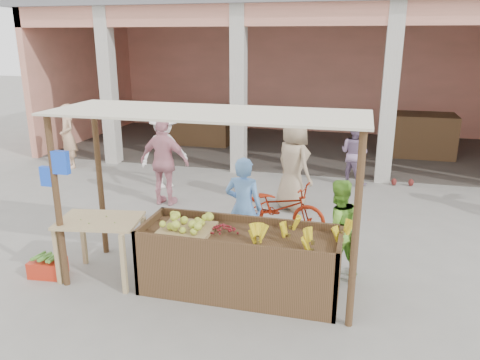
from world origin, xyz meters
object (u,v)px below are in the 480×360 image
(red_crate, at_px, (48,268))
(motorcycle, at_px, (278,206))
(fruit_stall, at_px, (240,263))
(side_table, at_px, (100,229))
(vendor_green, at_px, (337,226))
(vendor_blue, at_px, (243,204))

(red_crate, relative_size, motorcycle, 0.26)
(fruit_stall, relative_size, motorcycle, 1.46)
(side_table, distance_m, red_crate, 1.03)
(side_table, bearing_deg, vendor_green, 6.61)
(side_table, xyz_separation_m, motorcycle, (2.09, 2.25, -0.28))
(fruit_stall, distance_m, vendor_green, 1.47)
(fruit_stall, relative_size, side_table, 2.17)
(red_crate, bearing_deg, motorcycle, 34.07)
(fruit_stall, height_order, motorcycle, motorcycle)
(vendor_green, relative_size, motorcycle, 0.84)
(side_table, bearing_deg, vendor_blue, 24.38)
(fruit_stall, height_order, red_crate, fruit_stall)
(red_crate, bearing_deg, vendor_green, 9.52)
(fruit_stall, bearing_deg, motorcycle, 86.23)
(side_table, bearing_deg, motorcycle, 37.48)
(vendor_blue, distance_m, motorcycle, 1.19)
(vendor_blue, bearing_deg, side_table, 37.40)
(fruit_stall, xyz_separation_m, side_table, (-1.95, -0.14, 0.34))
(side_table, relative_size, vendor_green, 0.80)
(vendor_green, bearing_deg, motorcycle, -81.69)
(motorcycle, bearing_deg, vendor_green, -130.17)
(fruit_stall, height_order, vendor_blue, vendor_blue)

